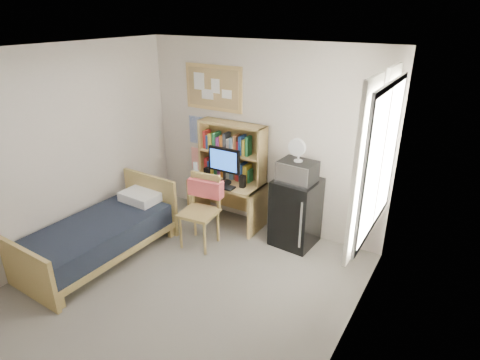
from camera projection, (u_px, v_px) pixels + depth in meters
The scene contains 25 objects.
floor at pixel (169, 300), 4.42m from camera, with size 3.60×4.20×0.02m, color gray.
ceiling at pixel (147, 54), 3.39m from camera, with size 3.60×4.20×0.02m, color silver.
wall_back at pixel (262, 138), 5.56m from camera, with size 3.60×0.04×2.60m, color silver.
wall_left at pixel (45, 160), 4.76m from camera, with size 0.04×4.20×2.60m, color silver.
wall_right at pixel (339, 244), 3.05m from camera, with size 0.04×4.20×2.60m, color silver.
window_unit at pixel (377, 160), 3.90m from camera, with size 0.10×1.40×1.70m, color white.
curtain_left at pixel (362, 172), 3.60m from camera, with size 0.04×0.55×1.70m, color white.
curtain_right at pixel (383, 148), 4.23m from camera, with size 0.04×0.55×1.70m, color white.
bulletin_board at pixel (214, 88), 5.67m from camera, with size 0.94×0.03×0.64m, color tan.
poster_wave at pixel (198, 130), 6.09m from camera, with size 0.30×0.01×0.42m, color #2A4BA9.
poster_japan at pixel (199, 159), 6.28m from camera, with size 0.28×0.01×0.36m, color red.
desk at pixel (227, 202), 5.89m from camera, with size 1.07×0.53×0.67m, color tan.
desk_chair at pixel (199, 212), 5.26m from camera, with size 0.49×0.49×0.98m, color tan.
mini_fridge at pixel (296, 212), 5.33m from camera, with size 0.54×0.54×0.92m, color black.
bed at pixel (99, 240), 5.07m from camera, with size 0.91×1.83×0.50m, color black.
hutch at pixel (232, 151), 5.71m from camera, with size 1.01×0.26×0.83m, color tan.
monitor at pixel (224, 166), 5.61m from camera, with size 0.49×0.04×0.53m, color black.
keyboard at pixel (219, 185), 5.59m from camera, with size 0.47×0.15×0.02m, color black.
speaker_left at pixel (207, 173), 5.82m from camera, with size 0.07×0.07×0.17m, color black.
speaker_right at pixel (243, 181), 5.53m from camera, with size 0.07×0.07×0.18m, color black.
water_bottle at pixel (195, 170), 5.86m from camera, with size 0.07×0.07×0.23m, color white.
hoodie at pixel (206, 188), 5.32m from camera, with size 0.48×0.15×0.23m, color #E7575A.
microwave at pixel (298, 171), 5.08m from camera, with size 0.46×0.35×0.26m, color silver.
desk_fan at pixel (299, 151), 4.97m from camera, with size 0.22×0.22×0.28m, color white.
pillow at pixel (140, 197), 5.53m from camera, with size 0.52×0.36×0.12m, color white.
Camera 1 is at (2.50, -2.62, 2.95)m, focal length 30.00 mm.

